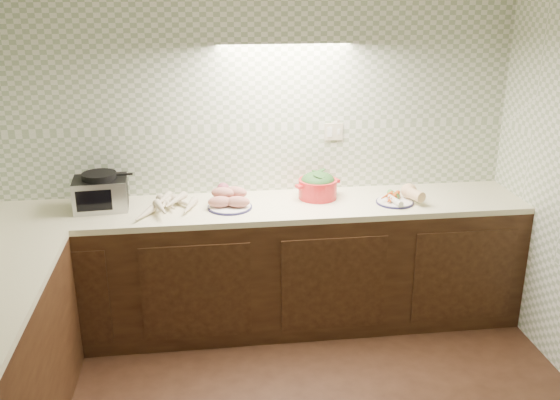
{
  "coord_description": "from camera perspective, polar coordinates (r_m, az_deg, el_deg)",
  "views": [
    {
      "loc": [
        -0.38,
        -2.42,
        2.35
      ],
      "look_at": [
        0.1,
        1.25,
        1.02
      ],
      "focal_mm": 40.0,
      "sensor_mm": 36.0,
      "label": 1
    }
  ],
  "objects": [
    {
      "name": "room",
      "position": [
        2.55,
        1.42,
        3.37
      ],
      "size": [
        3.6,
        3.6,
        2.6
      ],
      "color": "black",
      "rests_on": "ground"
    },
    {
      "name": "dutch_oven",
      "position": [
        4.31,
        3.47,
        1.34
      ],
      "size": [
        0.34,
        0.34,
        0.19
      ],
      "rotation": [
        0.0,
        0.0,
        0.35
      ],
      "color": "red",
      "rests_on": "counter"
    },
    {
      "name": "parsnip_pile",
      "position": [
        4.11,
        -10.27,
        -0.73
      ],
      "size": [
        0.45,
        0.44,
        0.08
      ],
      "color": "beige",
      "rests_on": "counter"
    },
    {
      "name": "toaster_oven",
      "position": [
        4.26,
        -16.08,
        0.7
      ],
      "size": [
        0.36,
        0.29,
        0.24
      ],
      "rotation": [
        0.0,
        0.0,
        0.07
      ],
      "color": "black",
      "rests_on": "counter"
    },
    {
      "name": "counter",
      "position": [
        3.65,
        -11.33,
        -12.03
      ],
      "size": [
        3.6,
        3.6,
        0.9
      ],
      "color": "black",
      "rests_on": "ground"
    },
    {
      "name": "veg_plate",
      "position": [
        4.32,
        11.0,
        0.4
      ],
      "size": [
        0.32,
        0.31,
        0.12
      ],
      "rotation": [
        0.0,
        0.0,
        0.23
      ],
      "color": "#181540",
      "rests_on": "counter"
    },
    {
      "name": "sweet_potato_plate",
      "position": [
        4.14,
        -4.65,
        -0.02
      ],
      "size": [
        0.3,
        0.3,
        0.13
      ],
      "rotation": [
        0.0,
        0.0,
        -0.03
      ],
      "color": "#181540",
      "rests_on": "counter"
    },
    {
      "name": "onion_bowl",
      "position": [
        4.28,
        -5.01,
        0.55
      ],
      "size": [
        0.16,
        0.16,
        0.13
      ],
      "color": "black",
      "rests_on": "counter"
    }
  ]
}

